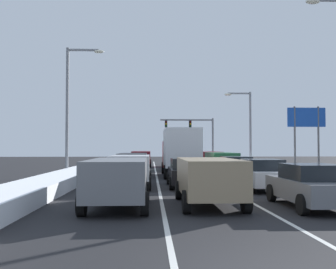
# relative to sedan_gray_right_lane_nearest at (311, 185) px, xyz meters

# --- Properties ---
(ground_plane) EXTENTS (125.24, 125.24, 0.00)m
(ground_plane) POSITION_rel_sedan_gray_right_lane_nearest_xyz_m (-3.44, 12.19, -0.76)
(ground_plane) COLOR black
(lane_stripe_between_right_lane_and_center_lane) EXTENTS (0.14, 52.99, 0.01)m
(lane_stripe_between_right_lane_and_center_lane) POSITION_rel_sedan_gray_right_lane_nearest_xyz_m (-1.74, 17.00, -0.76)
(lane_stripe_between_right_lane_and_center_lane) COLOR silver
(lane_stripe_between_right_lane_and_center_lane) RESTS_ON ground
(lane_stripe_between_center_lane_and_left_lane) EXTENTS (0.14, 52.99, 0.01)m
(lane_stripe_between_center_lane_and_left_lane) POSITION_rel_sedan_gray_right_lane_nearest_xyz_m (-5.14, 17.00, -0.76)
(lane_stripe_between_center_lane_and_left_lane) COLOR silver
(lane_stripe_between_center_lane_and_left_lane) RESTS_ON ground
(snow_bank_right_shoulder) EXTENTS (2.12, 52.99, 0.74)m
(snow_bank_right_shoulder) POSITION_rel_sedan_gray_right_lane_nearest_xyz_m (3.56, 17.00, -0.40)
(snow_bank_right_shoulder) COLOR white
(snow_bank_right_shoulder) RESTS_ON ground
(snow_bank_left_shoulder) EXTENTS (2.13, 52.99, 0.63)m
(snow_bank_left_shoulder) POSITION_rel_sedan_gray_right_lane_nearest_xyz_m (-10.44, 17.00, -0.45)
(snow_bank_left_shoulder) COLOR white
(snow_bank_left_shoulder) RESTS_ON ground
(sedan_gray_right_lane_nearest) EXTENTS (2.00, 4.50, 1.51)m
(sedan_gray_right_lane_nearest) POSITION_rel_sedan_gray_right_lane_nearest_xyz_m (0.00, 0.00, 0.00)
(sedan_gray_right_lane_nearest) COLOR slate
(sedan_gray_right_lane_nearest) RESTS_ON ground
(sedan_silver_right_lane_second) EXTENTS (2.00, 4.50, 1.51)m
(sedan_silver_right_lane_second) POSITION_rel_sedan_gray_right_lane_nearest_xyz_m (-0.10, 5.64, 0.00)
(sedan_silver_right_lane_second) COLOR #B7BABF
(sedan_silver_right_lane_second) RESTS_ON ground
(sedan_charcoal_right_lane_third) EXTENTS (2.00, 4.50, 1.51)m
(sedan_charcoal_right_lane_third) POSITION_rel_sedan_gray_right_lane_nearest_xyz_m (-0.16, 11.28, 0.00)
(sedan_charcoal_right_lane_third) COLOR #38383D
(sedan_charcoal_right_lane_third) RESTS_ON ground
(suv_green_right_lane_fourth) EXTENTS (2.16, 4.90, 1.67)m
(suv_green_right_lane_fourth) POSITION_rel_sedan_gray_right_lane_nearest_xyz_m (0.02, 17.26, 0.25)
(suv_green_right_lane_fourth) COLOR #1E5633
(suv_green_right_lane_fourth) RESTS_ON ground
(suv_maroon_right_lane_fifth) EXTENTS (2.16, 4.90, 1.67)m
(suv_maroon_right_lane_fifth) POSITION_rel_sedan_gray_right_lane_nearest_xyz_m (0.17, 24.45, 0.25)
(suv_maroon_right_lane_fifth) COLOR maroon
(suv_maroon_right_lane_fifth) RESTS_ON ground
(suv_tan_center_lane_nearest) EXTENTS (2.16, 4.90, 1.67)m
(suv_tan_center_lane_nearest) POSITION_rel_sedan_gray_right_lane_nearest_xyz_m (-3.47, 0.64, 0.25)
(suv_tan_center_lane_nearest) COLOR #937F60
(suv_tan_center_lane_nearest) RESTS_ON ground
(sedan_black_center_lane_second) EXTENTS (2.00, 4.50, 1.51)m
(sedan_black_center_lane_second) POSITION_rel_sedan_gray_right_lane_nearest_xyz_m (-3.65, 7.15, 0.00)
(sedan_black_center_lane_second) COLOR black
(sedan_black_center_lane_second) RESTS_ON ground
(box_truck_center_lane_third) EXTENTS (2.53, 7.20, 3.36)m
(box_truck_center_lane_third) POSITION_rel_sedan_gray_right_lane_nearest_xyz_m (-3.44, 14.52, 1.14)
(box_truck_center_lane_third) COLOR maroon
(box_truck_center_lane_third) RESTS_ON ground
(sedan_white_center_lane_fourth) EXTENTS (2.00, 4.50, 1.51)m
(sedan_white_center_lane_fourth) POSITION_rel_sedan_gray_right_lane_nearest_xyz_m (-3.45, 22.11, 0.00)
(sedan_white_center_lane_fourth) COLOR silver
(sedan_white_center_lane_fourth) RESTS_ON ground
(sedan_navy_center_lane_fifth) EXTENTS (2.00, 4.50, 1.51)m
(sedan_navy_center_lane_fifth) POSITION_rel_sedan_gray_right_lane_nearest_xyz_m (-3.24, 27.99, 0.00)
(sedan_navy_center_lane_fifth) COLOR navy
(sedan_navy_center_lane_fifth) RESTS_ON ground
(suv_gray_left_lane_nearest) EXTENTS (2.16, 4.90, 1.67)m
(suv_gray_left_lane_nearest) POSITION_rel_sedan_gray_right_lane_nearest_xyz_m (-6.69, 0.30, 0.25)
(suv_gray_left_lane_nearest) COLOR slate
(suv_gray_left_lane_nearest) RESTS_ON ground
(suv_silver_left_lane_second) EXTENTS (2.16, 4.90, 1.67)m
(suv_silver_left_lane_second) POSITION_rel_sedan_gray_right_lane_nearest_xyz_m (-6.61, 7.16, 0.25)
(suv_silver_left_lane_second) COLOR #B7BABF
(suv_silver_left_lane_second) RESTS_ON ground
(suv_charcoal_left_lane_third) EXTENTS (2.16, 4.90, 1.67)m
(suv_charcoal_left_lane_third) POSITION_rel_sedan_gray_right_lane_nearest_xyz_m (-6.83, 14.34, 0.25)
(suv_charcoal_left_lane_third) COLOR #38383D
(suv_charcoal_left_lane_third) RESTS_ON ground
(sedan_green_left_lane_fourth) EXTENTS (2.00, 4.50, 1.51)m
(sedan_green_left_lane_fourth) POSITION_rel_sedan_gray_right_lane_nearest_xyz_m (-7.07, 21.42, 0.00)
(sedan_green_left_lane_fourth) COLOR #1E5633
(sedan_green_left_lane_fourth) RESTS_ON ground
(suv_maroon_left_lane_fifth) EXTENTS (2.16, 4.90, 1.67)m
(suv_maroon_left_lane_fifth) POSITION_rel_sedan_gray_right_lane_nearest_xyz_m (-6.59, 28.50, 0.25)
(suv_maroon_left_lane_fifth) COLOR maroon
(suv_maroon_left_lane_fifth) RESTS_ON ground
(traffic_light_gantry) EXTENTS (7.54, 0.47, 6.20)m
(traffic_light_gantry) POSITION_rel_sedan_gray_right_lane_nearest_xyz_m (0.83, 41.08, 3.73)
(traffic_light_gantry) COLOR slate
(traffic_light_gantry) RESTS_ON ground
(street_lamp_right_mid) EXTENTS (2.66, 0.36, 7.52)m
(street_lamp_right_mid) POSITION_rel_sedan_gray_right_lane_nearest_xyz_m (3.78, 24.23, 3.78)
(street_lamp_right_mid) COLOR gray
(street_lamp_right_mid) RESTS_ON ground
(street_lamp_left_mid) EXTENTS (2.66, 0.36, 9.18)m
(street_lamp_left_mid) POSITION_rel_sedan_gray_right_lane_nearest_xyz_m (-11.15, 14.40, 4.65)
(street_lamp_left_mid) COLOR gray
(street_lamp_left_mid) RESTS_ON ground
(roadside_sign_right) EXTENTS (3.20, 0.16, 5.50)m
(roadside_sign_right) POSITION_rel_sedan_gray_right_lane_nearest_xyz_m (7.40, 18.48, 3.25)
(roadside_sign_right) COLOR #59595B
(roadside_sign_right) RESTS_ON ground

